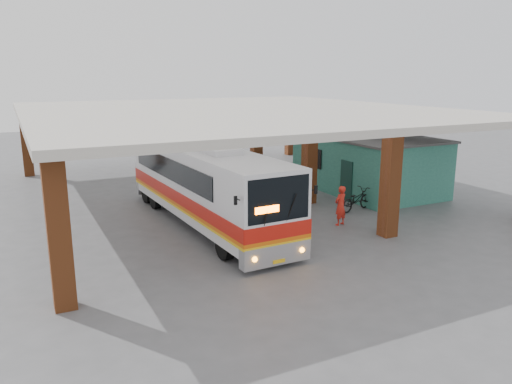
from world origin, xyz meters
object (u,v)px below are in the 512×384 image
Objects in this scene: pedestrian at (340,206)px; red_chair at (305,180)px; coach_bus at (205,184)px; motorcycle at (356,199)px.

red_chair is (2.79, 7.35, -0.51)m from pedestrian.
red_chair is (8.01, 4.64, -1.43)m from coach_bus.
coach_bus is 7.16× the size of pedestrian.
pedestrian is 7.87m from red_chair.
pedestrian is (5.22, -2.71, -0.92)m from coach_bus.
coach_bus is at bearing -43.52° from pedestrian.
motorcycle is (7.32, -1.10, -1.25)m from coach_bus.
motorcycle is 2.67m from pedestrian.
coach_bus is 5.99× the size of motorcycle.
pedestrian reaches higher than motorcycle.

